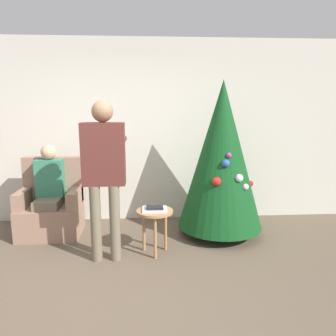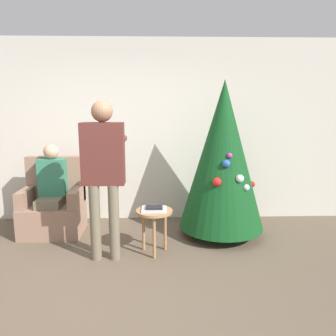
% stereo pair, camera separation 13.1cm
% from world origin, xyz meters
% --- Properties ---
extents(ground_plane, '(14.00, 14.00, 0.00)m').
position_xyz_m(ground_plane, '(0.00, 0.00, 0.00)').
color(ground_plane, brown).
extents(wall_back, '(8.00, 0.06, 2.70)m').
position_xyz_m(wall_back, '(0.00, 2.23, 1.35)').
color(wall_back, beige).
rests_on(wall_back, ground_plane).
extents(christmas_tree, '(1.12, 1.12, 2.06)m').
position_xyz_m(christmas_tree, '(1.35, 1.49, 1.09)').
color(christmas_tree, brown).
rests_on(christmas_tree, ground_plane).
extents(armchair, '(0.79, 0.62, 1.04)m').
position_xyz_m(armchair, '(-0.94, 1.65, 0.36)').
color(armchair, '#93705B').
rests_on(armchair, ground_plane).
extents(person_seated, '(0.36, 0.46, 1.23)m').
position_xyz_m(person_seated, '(-0.94, 1.62, 0.67)').
color(person_seated, '#6B604C').
rests_on(person_seated, ground_plane).
extents(person_standing, '(0.48, 0.57, 1.79)m').
position_xyz_m(person_standing, '(-0.11, 0.87, 1.09)').
color(person_standing, '#6B604C').
rests_on(person_standing, ground_plane).
extents(side_stool, '(0.43, 0.43, 0.53)m').
position_xyz_m(side_stool, '(0.45, 0.96, 0.45)').
color(side_stool, '#A37547').
rests_on(side_stool, ground_plane).
extents(laptop, '(0.29, 0.24, 0.02)m').
position_xyz_m(laptop, '(0.45, 0.96, 0.54)').
color(laptop, silver).
rests_on(laptop, side_stool).
extents(book, '(0.20, 0.13, 0.02)m').
position_xyz_m(book, '(0.45, 0.96, 0.56)').
color(book, black).
rests_on(book, laptop).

